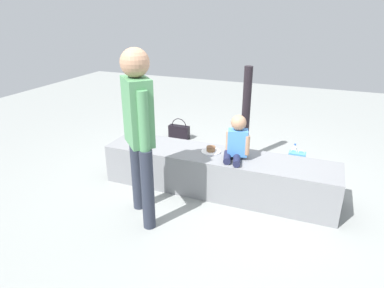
# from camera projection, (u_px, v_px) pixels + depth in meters

# --- Properties ---
(ground_plane) EXTENTS (12.00, 12.00, 0.00)m
(ground_plane) POSITION_uv_depth(u_px,v_px,m) (217.00, 190.00, 3.94)
(ground_plane) COLOR gray
(concrete_ledge) EXTENTS (2.61, 0.56, 0.46)m
(concrete_ledge) POSITION_uv_depth(u_px,v_px,m) (217.00, 173.00, 3.85)
(concrete_ledge) COLOR gray
(concrete_ledge) RESTS_ON ground_plane
(child_seated) EXTENTS (0.28, 0.34, 0.48)m
(child_seated) POSITION_uv_depth(u_px,v_px,m) (237.00, 140.00, 3.57)
(child_seated) COLOR #1E2140
(child_seated) RESTS_ON concrete_ledge
(adult_standing) EXTENTS (0.39, 0.38, 1.67)m
(adult_standing) POSITION_uv_depth(u_px,v_px,m) (138.00, 122.00, 3.07)
(adult_standing) COLOR #282D3C
(adult_standing) RESTS_ON ground_plane
(cake_plate) EXTENTS (0.22, 0.22, 0.07)m
(cake_plate) POSITION_uv_depth(u_px,v_px,m) (211.00, 150.00, 3.81)
(cake_plate) COLOR white
(cake_plate) RESTS_ON concrete_ledge
(gift_bag) EXTENTS (0.21, 0.12, 0.30)m
(gift_bag) POSITION_uv_depth(u_px,v_px,m) (296.00, 162.00, 4.35)
(gift_bag) COLOR #4C99E0
(gift_bag) RESTS_ON ground_plane
(railing_post) EXTENTS (0.36, 0.36, 1.29)m
(railing_post) POSITION_uv_depth(u_px,v_px,m) (245.00, 125.00, 4.54)
(railing_post) COLOR black
(railing_post) RESTS_ON ground_plane
(water_bottle_near_gift) EXTENTS (0.07, 0.07, 0.20)m
(water_bottle_near_gift) POSITION_uv_depth(u_px,v_px,m) (316.00, 176.00, 4.06)
(water_bottle_near_gift) COLOR silver
(water_bottle_near_gift) RESTS_ON ground_plane
(water_bottle_far_side) EXTENTS (0.06, 0.06, 0.24)m
(water_bottle_far_side) POSITION_uv_depth(u_px,v_px,m) (294.00, 152.00, 4.68)
(water_bottle_far_side) COLOR silver
(water_bottle_far_side) RESTS_ON ground_plane
(party_cup_red) EXTENTS (0.09, 0.09, 0.10)m
(party_cup_red) POSITION_uv_depth(u_px,v_px,m) (168.00, 145.00, 5.07)
(party_cup_red) COLOR red
(party_cup_red) RESTS_ON ground_plane
(cake_box_white) EXTENTS (0.33, 0.36, 0.14)m
(cake_box_white) POSITION_uv_depth(u_px,v_px,m) (174.00, 158.00, 4.61)
(cake_box_white) COLOR white
(cake_box_white) RESTS_ON ground_plane
(handbag_black_leather) EXTENTS (0.34, 0.11, 0.33)m
(handbag_black_leather) POSITION_uv_depth(u_px,v_px,m) (179.00, 131.00, 5.45)
(handbag_black_leather) COLOR black
(handbag_black_leather) RESTS_ON ground_plane
(handbag_brown_canvas) EXTENTS (0.33, 0.13, 0.35)m
(handbag_brown_canvas) POSITION_uv_depth(u_px,v_px,m) (253.00, 167.00, 4.22)
(handbag_brown_canvas) COLOR brown
(handbag_brown_canvas) RESTS_ON ground_plane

